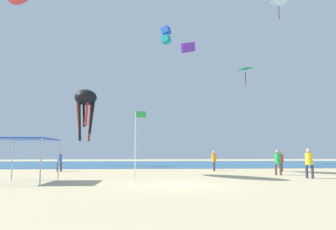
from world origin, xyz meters
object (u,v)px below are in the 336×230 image
at_px(kite_parafoil_purple, 188,47).
at_px(person_far_shore, 60,160).
at_px(banner_flag, 137,140).
at_px(person_near_tent, 214,159).
at_px(person_central, 278,160).
at_px(kite_octopus_black, 86,100).
at_px(canopy_tent, 26,141).
at_px(kite_diamond_white, 279,3).
at_px(kite_box_blue, 166,35).
at_px(kite_diamond_green, 245,70).
at_px(person_rightmost, 281,160).
at_px(person_leftmost, 309,161).

bearing_deg(kite_parafoil_purple, person_far_shore, -6.70).
xyz_separation_m(person_far_shore, banner_flag, (7.05, -10.23, 1.38)).
height_order(person_near_tent, person_central, person_central).
height_order(person_far_shore, kite_octopus_black, kite_octopus_black).
relative_size(canopy_tent, person_central, 1.73).
bearing_deg(person_far_shore, person_near_tent, 151.49).
relative_size(person_far_shore, kite_diamond_white, 0.75).
distance_m(kite_box_blue, kite_octopus_black, 12.42).
bearing_deg(person_near_tent, canopy_tent, 142.74).
xyz_separation_m(kite_box_blue, kite_diamond_green, (11.34, 5.59, -2.57)).
distance_m(canopy_tent, person_near_tent, 16.09).
bearing_deg(kite_octopus_black, banner_flag, 177.17).
height_order(person_near_tent, banner_flag, banner_flag).
bearing_deg(person_central, person_rightmost, -84.28).
bearing_deg(kite_octopus_black, person_rightmost, -142.04).
distance_m(person_near_tent, person_far_shore, 13.56).
relative_size(kite_parafoil_purple, kite_box_blue, 1.99).
distance_m(person_near_tent, banner_flag, 12.12).
relative_size(person_rightmost, banner_flag, 0.43).
relative_size(canopy_tent, kite_diamond_white, 1.42).
bearing_deg(person_leftmost, kite_diamond_white, -69.46).
height_order(canopy_tent, kite_parafoil_purple, kite_parafoil_purple).
bearing_deg(canopy_tent, kite_octopus_black, 92.41).
relative_size(canopy_tent, kite_box_blue, 1.54).
xyz_separation_m(canopy_tent, kite_diamond_green, (20.11, 23.55, 10.71)).
xyz_separation_m(kite_box_blue, kite_octopus_black, (-9.59, 1.61, -7.73)).
bearing_deg(person_central, person_far_shore, 14.57).
relative_size(kite_box_blue, kite_diamond_green, 0.81).
bearing_deg(kite_box_blue, person_far_shore, -19.83).
relative_size(person_central, banner_flag, 0.47).
height_order(canopy_tent, person_leftmost, canopy_tent).
bearing_deg(person_far_shore, kite_diamond_green, -175.30).
distance_m(banner_flag, kite_box_blue, 22.66).
relative_size(banner_flag, kite_octopus_black, 0.64).
distance_m(person_far_shore, kite_diamond_green, 27.78).
bearing_deg(person_near_tent, banner_flag, 161.95).
distance_m(person_central, kite_diamond_white, 21.68).
height_order(canopy_tent, kite_octopus_black, kite_octopus_black).
relative_size(person_near_tent, person_rightmost, 1.05).
height_order(banner_flag, kite_box_blue, kite_box_blue).
relative_size(canopy_tent, banner_flag, 0.80).
bearing_deg(person_leftmost, person_far_shore, 14.59).
xyz_separation_m(canopy_tent, person_central, (16.23, 4.59, -1.22)).
bearing_deg(canopy_tent, person_far_shore, 95.33).
height_order(person_rightmost, banner_flag, banner_flag).
bearing_deg(person_rightmost, person_leftmost, -150.41).
xyz_separation_m(canopy_tent, kite_octopus_black, (-0.83, 19.57, 5.55)).
xyz_separation_m(person_far_shore, kite_diamond_white, (22.68, 5.67, 17.91)).
bearing_deg(person_central, banner_flag, 57.59).
xyz_separation_m(person_leftmost, person_rightmost, (1.12, 6.84, -0.12)).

